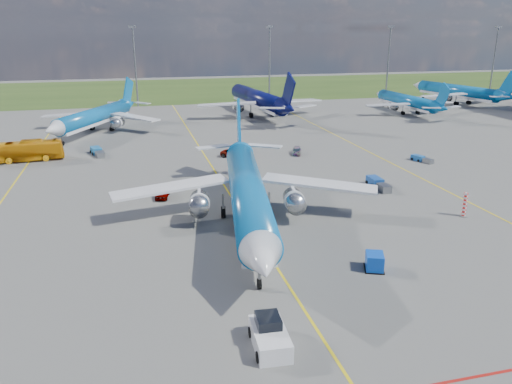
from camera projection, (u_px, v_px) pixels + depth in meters
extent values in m
plane|color=#575754|center=(278.00, 269.00, 47.49)|extent=(400.00, 400.00, 0.00)
cube|color=#2D4719|center=(163.00, 90.00, 185.60)|extent=(400.00, 80.00, 0.01)
cube|color=yellow|center=(221.00, 181.00, 75.11)|extent=(0.25, 160.00, 0.02)
cube|color=yellow|center=(19.00, 176.00, 77.31)|extent=(0.25, 120.00, 0.02)
cube|color=yellow|center=(372.00, 154.00, 91.33)|extent=(0.25, 120.00, 0.02)
cube|color=#A5140F|center=(473.00, 377.00, 32.78)|extent=(10.00, 0.25, 0.02)
cylinder|color=slate|center=(135.00, 68.00, 143.00)|extent=(0.50, 0.50, 22.00)
cube|color=slate|center=(132.00, 27.00, 139.47)|extent=(2.20, 0.50, 0.80)
cylinder|color=slate|center=(269.00, 66.00, 152.34)|extent=(0.50, 0.50, 22.00)
cube|color=slate|center=(270.00, 27.00, 148.81)|extent=(2.20, 0.50, 0.80)
cylinder|color=slate|center=(388.00, 63.00, 161.69)|extent=(0.50, 0.50, 22.00)
cube|color=slate|center=(391.00, 27.00, 158.16)|extent=(2.20, 0.50, 0.80)
cylinder|color=slate|center=(494.00, 61.00, 171.04)|extent=(0.50, 0.50, 22.00)
cube|color=slate|center=(499.00, 27.00, 167.50)|extent=(2.20, 0.50, 0.80)
cylinder|color=red|center=(465.00, 205.00, 60.46)|extent=(0.50, 0.50, 3.00)
cube|color=silver|center=(270.00, 339.00, 35.71)|extent=(2.64, 4.66, 1.40)
cube|color=black|center=(268.00, 322.00, 36.01)|extent=(1.84, 2.04, 0.97)
cube|color=slate|center=(262.00, 319.00, 38.36)|extent=(0.43, 2.60, 0.22)
cube|color=#0D45BD|center=(375.00, 262.00, 47.25)|extent=(2.23, 2.46, 1.61)
imported|color=orange|center=(24.00, 151.00, 85.65)|extent=(12.96, 4.09, 3.55)
imported|color=#999999|center=(162.00, 193.00, 67.44)|extent=(2.44, 4.33, 1.39)
imported|color=#999999|center=(235.00, 153.00, 88.55)|extent=(5.57, 4.68, 1.42)
imported|color=#999999|center=(297.00, 151.00, 90.60)|extent=(2.95, 4.27, 1.15)
cube|color=#184594|center=(375.00, 181.00, 72.62)|extent=(1.65, 2.96, 1.24)
cube|color=slate|center=(384.00, 188.00, 69.94)|extent=(1.41, 2.28, 1.01)
cube|color=#19609A|center=(96.00, 151.00, 91.00)|extent=(2.26, 3.20, 1.23)
cube|color=slate|center=(100.00, 154.00, 88.64)|extent=(1.87, 2.50, 1.00)
cube|color=#1A56A1|center=(418.00, 158.00, 86.43)|extent=(1.83, 2.47, 0.94)
cube|color=slate|center=(428.00, 161.00, 84.69)|extent=(1.51, 1.94, 0.77)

